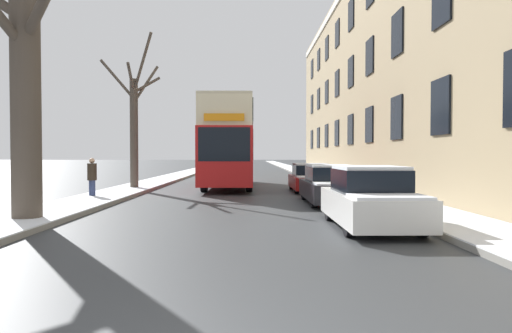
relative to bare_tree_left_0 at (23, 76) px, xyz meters
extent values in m
cube|color=gray|center=(-0.10, 44.62, -3.66)|extent=(2.13, 130.00, 0.13)
cube|color=silver|center=(-0.10, 44.62, -3.58)|extent=(2.11, 130.00, 0.03)
cube|color=gray|center=(10.76, 44.62, -3.66)|extent=(2.13, 130.00, 0.13)
cube|color=silver|center=(10.76, 44.62, -3.58)|extent=(2.11, 130.00, 0.03)
cube|color=tan|center=(16.32, 15.97, 2.76)|extent=(9.00, 44.64, 12.98)
cube|color=black|center=(11.79, 2.87, -0.44)|extent=(0.08, 1.40, 1.80)
cube|color=black|center=(11.79, 7.24, -0.44)|extent=(0.08, 1.40, 1.80)
cube|color=black|center=(11.79, 11.60, -0.44)|extent=(0.08, 1.40, 1.80)
cube|color=black|center=(11.79, 15.97, -0.44)|extent=(0.08, 1.40, 1.80)
cube|color=black|center=(11.79, 20.33, -0.44)|extent=(0.08, 1.40, 1.80)
cube|color=black|center=(11.79, 24.70, -0.44)|extent=(0.08, 1.40, 1.80)
cube|color=black|center=(11.79, 29.06, -0.44)|extent=(0.08, 1.40, 1.80)
cube|color=black|center=(11.79, 33.43, -0.44)|extent=(0.08, 1.40, 1.80)
cube|color=black|center=(11.79, 7.24, 3.02)|extent=(0.08, 1.40, 1.80)
cube|color=black|center=(11.79, 11.60, 3.02)|extent=(0.08, 1.40, 1.80)
cube|color=black|center=(11.79, 15.97, 3.02)|extent=(0.08, 1.40, 1.80)
cube|color=black|center=(11.79, 20.33, 3.02)|extent=(0.08, 1.40, 1.80)
cube|color=black|center=(11.79, 24.70, 3.02)|extent=(0.08, 1.40, 1.80)
cube|color=black|center=(11.79, 29.06, 3.02)|extent=(0.08, 1.40, 1.80)
cube|color=black|center=(11.79, 33.43, 3.02)|extent=(0.08, 1.40, 1.80)
cube|color=black|center=(11.79, 15.97, 6.48)|extent=(0.08, 1.40, 1.80)
cube|color=black|center=(11.79, 20.33, 6.48)|extent=(0.08, 1.40, 1.80)
cube|color=black|center=(11.79, 24.70, 6.48)|extent=(0.08, 1.40, 1.80)
cube|color=black|center=(11.79, 29.06, 6.48)|extent=(0.08, 1.40, 1.80)
cube|color=black|center=(11.79, 33.43, 6.48)|extent=(0.08, 1.40, 1.80)
cylinder|color=#4C4238|center=(0.05, 0.01, -0.27)|extent=(0.72, 0.72, 6.91)
cylinder|color=#4C4238|center=(-0.16, -0.59, 1.19)|extent=(0.71, 1.44, 1.21)
cylinder|color=#4C4238|center=(0.69, -0.61, 1.45)|extent=(1.55, 1.51, 1.29)
cylinder|color=#4C4238|center=(0.00, 10.91, -0.99)|extent=(0.40, 0.40, 5.47)
cylinder|color=#4C4238|center=(0.03, 10.27, 1.71)|extent=(0.21, 1.39, 1.25)
cylinder|color=#4C4238|center=(0.53, 11.39, 1.53)|extent=(1.22, 1.10, 0.99)
cylinder|color=#4C4238|center=(-0.88, 11.14, 1.77)|extent=(1.88, 0.63, 2.06)
cylinder|color=#4C4238|center=(0.54, 10.39, 2.41)|extent=(1.28, 1.23, 2.74)
cylinder|color=#4C4238|center=(0.48, 11.39, 1.57)|extent=(1.15, 1.14, 2.01)
cube|color=red|center=(4.61, 13.04, -2.05)|extent=(2.47, 10.34, 2.68)
cube|color=beige|center=(4.61, 13.04, -0.03)|extent=(2.42, 10.13, 1.36)
cube|color=beige|center=(4.61, 13.04, 0.71)|extent=(2.42, 10.13, 0.12)
cube|color=black|center=(4.61, 13.04, -1.53)|extent=(2.50, 9.10, 1.39)
cube|color=black|center=(4.61, 13.04, 0.04)|extent=(2.50, 9.10, 1.03)
cube|color=black|center=(4.61, 7.89, -1.53)|extent=(2.23, 0.06, 1.46)
cube|color=orange|center=(4.61, 7.88, -0.37)|extent=(1.73, 0.05, 0.32)
cylinder|color=black|center=(3.54, 9.94, -3.21)|extent=(0.30, 1.03, 1.03)
cylinder|color=black|center=(5.67, 9.94, -3.21)|extent=(0.30, 1.03, 1.03)
cylinder|color=black|center=(3.54, 15.93, -3.21)|extent=(0.30, 1.03, 1.03)
cylinder|color=black|center=(5.67, 15.93, -3.21)|extent=(0.30, 1.03, 1.03)
cube|color=silver|center=(8.62, -0.75, -3.22)|extent=(1.77, 4.05, 0.67)
cube|color=black|center=(8.62, -0.59, -2.61)|extent=(1.52, 2.03, 0.56)
cube|color=silver|center=(8.62, -0.59, -2.29)|extent=(1.48, 1.92, 0.08)
cube|color=silver|center=(8.62, -2.19, -2.85)|extent=(1.59, 1.06, 0.07)
cylinder|color=black|center=(7.85, -1.97, -3.43)|extent=(0.20, 0.60, 0.60)
cylinder|color=black|center=(9.40, -1.97, -3.43)|extent=(0.20, 0.60, 0.60)
cylinder|color=black|center=(7.85, 0.46, -3.43)|extent=(0.20, 0.60, 0.60)
cylinder|color=black|center=(9.40, 0.46, -3.43)|extent=(0.20, 0.60, 0.60)
cube|color=black|center=(8.62, 4.68, -3.25)|extent=(1.81, 4.44, 0.62)
cube|color=black|center=(8.62, 4.86, -2.67)|extent=(1.56, 2.22, 0.53)
cube|color=silver|center=(8.62, 4.86, -2.37)|extent=(1.52, 2.11, 0.07)
cube|color=silver|center=(8.62, 3.10, -2.91)|extent=(1.63, 1.16, 0.06)
cylinder|color=black|center=(7.83, 3.35, -3.42)|extent=(0.20, 0.61, 0.61)
cylinder|color=black|center=(9.42, 3.35, -3.42)|extent=(0.20, 0.61, 0.61)
cylinder|color=black|center=(7.83, 6.01, -3.42)|extent=(0.20, 0.61, 0.61)
cylinder|color=black|center=(9.42, 6.01, -3.42)|extent=(0.20, 0.61, 0.61)
cube|color=maroon|center=(8.62, 10.11, -3.27)|extent=(1.84, 4.08, 0.57)
cube|color=black|center=(8.62, 10.28, -2.73)|extent=(1.59, 2.04, 0.53)
cube|color=silver|center=(8.62, 10.28, -2.43)|extent=(1.55, 1.94, 0.08)
cube|color=silver|center=(8.62, 8.66, -2.96)|extent=(1.66, 1.07, 0.06)
cylinder|color=black|center=(7.81, 8.89, -3.40)|extent=(0.20, 0.65, 0.65)
cylinder|color=black|center=(9.43, 8.89, -3.40)|extent=(0.20, 0.65, 0.65)
cylinder|color=black|center=(7.81, 11.34, -3.40)|extent=(0.20, 0.65, 0.65)
cylinder|color=black|center=(9.43, 11.34, -3.40)|extent=(0.20, 0.65, 0.65)
cylinder|color=navy|center=(-0.39, 6.16, -3.35)|extent=(0.17, 0.17, 0.76)
cylinder|color=navy|center=(-0.51, 6.27, -3.35)|extent=(0.17, 0.17, 0.76)
cylinder|color=#2D2319|center=(-0.45, 6.22, -2.64)|extent=(0.35, 0.35, 0.66)
sphere|color=tan|center=(-0.45, 6.22, -2.21)|extent=(0.21, 0.21, 0.21)
camera|label=1|loc=(5.74, -11.61, -1.98)|focal=32.00mm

